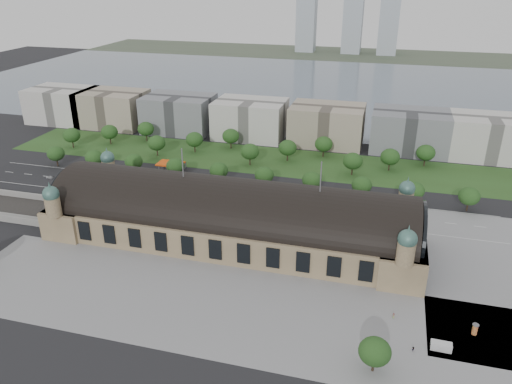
% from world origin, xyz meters
% --- Properties ---
extents(ground, '(900.00, 900.00, 0.00)m').
position_xyz_m(ground, '(0.00, 0.00, 0.00)').
color(ground, black).
rests_on(ground, ground).
extents(station, '(150.00, 48.40, 44.30)m').
position_xyz_m(station, '(0.00, 0.00, 10.28)').
color(station, tan).
rests_on(station, ground).
extents(track_cutting, '(70.00, 24.00, 3.10)m').
position_xyz_m(track_cutting, '(-110.00, -2.21, 0.70)').
color(track_cutting, black).
rests_on(track_cutting, ground).
extents(plaza_south, '(190.00, 48.00, 0.12)m').
position_xyz_m(plaza_south, '(10.00, -44.00, 0.00)').
color(plaza_south, gray).
rests_on(plaza_south, ground).
extents(plaza_east, '(56.00, 100.00, 0.12)m').
position_xyz_m(plaza_east, '(103.00, 0.00, 0.00)').
color(plaza_east, gray).
rests_on(plaza_east, ground).
extents(road_slab, '(260.00, 26.00, 0.10)m').
position_xyz_m(road_slab, '(-20.00, 38.00, 0.00)').
color(road_slab, black).
rests_on(road_slab, ground).
extents(grass_belt, '(300.00, 45.00, 0.10)m').
position_xyz_m(grass_belt, '(-15.00, 93.00, 0.00)').
color(grass_belt, '#2D4D1F').
rests_on(grass_belt, ground).
extents(petrol_station, '(14.00, 13.00, 5.05)m').
position_xyz_m(petrol_station, '(-53.91, 65.28, 2.95)').
color(petrol_station, '#E64C0D').
rests_on(petrol_station, ground).
extents(lake, '(700.00, 320.00, 0.08)m').
position_xyz_m(lake, '(0.00, 298.00, 0.00)').
color(lake, slate).
rests_on(lake, ground).
extents(far_shore, '(700.00, 120.00, 0.14)m').
position_xyz_m(far_shore, '(0.00, 498.00, 0.00)').
color(far_shore, '#44513D').
rests_on(far_shore, ground).
extents(far_tower_left, '(24.00, 24.00, 80.00)m').
position_xyz_m(far_tower_left, '(-60.00, 508.00, 40.00)').
color(far_tower_left, '#9EA8B2').
rests_on(far_tower_left, ground).
extents(far_tower_mid, '(24.00, 24.00, 85.00)m').
position_xyz_m(far_tower_mid, '(0.00, 508.00, 42.50)').
color(far_tower_mid, '#9EA8B2').
rests_on(far_tower_mid, ground).
extents(far_tower_right, '(24.00, 24.00, 75.00)m').
position_xyz_m(far_tower_right, '(45.00, 508.00, 37.50)').
color(far_tower_right, '#9EA8B2').
rests_on(far_tower_right, ground).
extents(office_0, '(45.00, 32.00, 24.00)m').
position_xyz_m(office_0, '(-170.00, 133.00, 12.00)').
color(office_0, beige).
rests_on(office_0, ground).
extents(office_1, '(45.00, 32.00, 24.00)m').
position_xyz_m(office_1, '(-130.00, 133.00, 12.00)').
color(office_1, tan).
rests_on(office_1, ground).
extents(office_2, '(45.00, 32.00, 24.00)m').
position_xyz_m(office_2, '(-80.00, 133.00, 12.00)').
color(office_2, slate).
rests_on(office_2, ground).
extents(office_3, '(45.00, 32.00, 24.00)m').
position_xyz_m(office_3, '(-30.00, 133.00, 12.00)').
color(office_3, beige).
rests_on(office_3, ground).
extents(office_4, '(45.00, 32.00, 24.00)m').
position_xyz_m(office_4, '(20.00, 133.00, 12.00)').
color(office_4, tan).
rests_on(office_4, ground).
extents(office_5, '(45.00, 32.00, 24.00)m').
position_xyz_m(office_5, '(70.00, 133.00, 12.00)').
color(office_5, slate).
rests_on(office_5, ground).
extents(office_6, '(45.00, 32.00, 24.00)m').
position_xyz_m(office_6, '(115.00, 133.00, 12.00)').
color(office_6, beige).
rests_on(office_6, ground).
extents(tree_row_0, '(9.60, 9.60, 11.52)m').
position_xyz_m(tree_row_0, '(-120.00, 53.00, 7.43)').
color(tree_row_0, '#2D2116').
rests_on(tree_row_0, ground).
extents(tree_row_1, '(9.60, 9.60, 11.52)m').
position_xyz_m(tree_row_1, '(-96.00, 53.00, 7.43)').
color(tree_row_1, '#2D2116').
rests_on(tree_row_1, ground).
extents(tree_row_2, '(9.60, 9.60, 11.52)m').
position_xyz_m(tree_row_2, '(-72.00, 53.00, 7.43)').
color(tree_row_2, '#2D2116').
rests_on(tree_row_2, ground).
extents(tree_row_3, '(9.60, 9.60, 11.52)m').
position_xyz_m(tree_row_3, '(-48.00, 53.00, 7.43)').
color(tree_row_3, '#2D2116').
rests_on(tree_row_3, ground).
extents(tree_row_4, '(9.60, 9.60, 11.52)m').
position_xyz_m(tree_row_4, '(-24.00, 53.00, 7.43)').
color(tree_row_4, '#2D2116').
rests_on(tree_row_4, ground).
extents(tree_row_5, '(9.60, 9.60, 11.52)m').
position_xyz_m(tree_row_5, '(0.00, 53.00, 7.43)').
color(tree_row_5, '#2D2116').
rests_on(tree_row_5, ground).
extents(tree_row_6, '(9.60, 9.60, 11.52)m').
position_xyz_m(tree_row_6, '(24.00, 53.00, 7.43)').
color(tree_row_6, '#2D2116').
rests_on(tree_row_6, ground).
extents(tree_row_7, '(9.60, 9.60, 11.52)m').
position_xyz_m(tree_row_7, '(48.00, 53.00, 7.43)').
color(tree_row_7, '#2D2116').
rests_on(tree_row_7, ground).
extents(tree_row_8, '(9.60, 9.60, 11.52)m').
position_xyz_m(tree_row_8, '(72.00, 53.00, 7.43)').
color(tree_row_8, '#2D2116').
rests_on(tree_row_8, ground).
extents(tree_row_9, '(9.60, 9.60, 11.52)m').
position_xyz_m(tree_row_9, '(96.00, 53.00, 7.43)').
color(tree_row_9, '#2D2116').
rests_on(tree_row_9, ground).
extents(tree_belt_0, '(10.40, 10.40, 12.48)m').
position_xyz_m(tree_belt_0, '(-130.00, 83.00, 8.05)').
color(tree_belt_0, '#2D2116').
rests_on(tree_belt_0, ground).
extents(tree_belt_1, '(10.40, 10.40, 12.48)m').
position_xyz_m(tree_belt_1, '(-111.00, 95.00, 8.05)').
color(tree_belt_1, '#2D2116').
rests_on(tree_belt_1, ground).
extents(tree_belt_2, '(10.40, 10.40, 12.48)m').
position_xyz_m(tree_belt_2, '(-92.00, 107.00, 8.05)').
color(tree_belt_2, '#2D2116').
rests_on(tree_belt_2, ground).
extents(tree_belt_3, '(10.40, 10.40, 12.48)m').
position_xyz_m(tree_belt_3, '(-73.00, 83.00, 8.05)').
color(tree_belt_3, '#2D2116').
rests_on(tree_belt_3, ground).
extents(tree_belt_4, '(10.40, 10.40, 12.48)m').
position_xyz_m(tree_belt_4, '(-54.00, 95.00, 8.05)').
color(tree_belt_4, '#2D2116').
rests_on(tree_belt_4, ground).
extents(tree_belt_5, '(10.40, 10.40, 12.48)m').
position_xyz_m(tree_belt_5, '(-35.00, 107.00, 8.05)').
color(tree_belt_5, '#2D2116').
rests_on(tree_belt_5, ground).
extents(tree_belt_6, '(10.40, 10.40, 12.48)m').
position_xyz_m(tree_belt_6, '(-16.00, 83.00, 8.05)').
color(tree_belt_6, '#2D2116').
rests_on(tree_belt_6, ground).
extents(tree_belt_7, '(10.40, 10.40, 12.48)m').
position_xyz_m(tree_belt_7, '(3.00, 95.00, 8.05)').
color(tree_belt_7, '#2D2116').
rests_on(tree_belt_7, ground).
extents(tree_belt_8, '(10.40, 10.40, 12.48)m').
position_xyz_m(tree_belt_8, '(22.00, 107.00, 8.05)').
color(tree_belt_8, '#2D2116').
rests_on(tree_belt_8, ground).
extents(tree_belt_9, '(10.40, 10.40, 12.48)m').
position_xyz_m(tree_belt_9, '(41.00, 83.00, 8.05)').
color(tree_belt_9, '#2D2116').
rests_on(tree_belt_9, ground).
extents(tree_belt_10, '(10.40, 10.40, 12.48)m').
position_xyz_m(tree_belt_10, '(60.00, 95.00, 8.05)').
color(tree_belt_10, '#2D2116').
rests_on(tree_belt_10, ground).
extents(tree_belt_11, '(10.40, 10.40, 12.48)m').
position_xyz_m(tree_belt_11, '(79.00, 107.00, 8.05)').
color(tree_belt_11, '#2D2116').
rests_on(tree_belt_11, ground).
extents(tree_plaza_s, '(9.00, 9.00, 10.64)m').
position_xyz_m(tree_plaza_s, '(60.00, -60.00, 6.80)').
color(tree_plaza_s, '#2D2116').
rests_on(tree_plaza_s, ground).
extents(traffic_car_0, '(4.02, 1.69, 1.36)m').
position_xyz_m(traffic_car_0, '(-113.15, 36.13, 0.68)').
color(traffic_car_0, '#B8B9BB').
rests_on(traffic_car_0, ground).
extents(traffic_car_1, '(4.32, 1.78, 1.39)m').
position_xyz_m(traffic_car_1, '(-70.76, 39.42, 0.70)').
color(traffic_car_1, '#9B9EA4').
rests_on(traffic_car_1, ground).
extents(traffic_car_2, '(5.88, 2.77, 1.62)m').
position_xyz_m(traffic_car_2, '(-45.32, 38.54, 0.81)').
color(traffic_car_2, black).
rests_on(traffic_car_2, ground).
extents(traffic_car_3, '(5.46, 2.79, 1.52)m').
position_xyz_m(traffic_car_3, '(-28.27, 47.10, 0.76)').
color(traffic_car_3, maroon).
rests_on(traffic_car_3, ground).
extents(traffic_car_4, '(4.59, 2.31, 1.50)m').
position_xyz_m(traffic_car_4, '(7.05, 29.19, 0.75)').
color(traffic_car_4, '#192848').
rests_on(traffic_car_4, ground).
extents(traffic_car_5, '(4.37, 1.66, 1.42)m').
position_xyz_m(traffic_car_5, '(51.43, 45.68, 0.71)').
color(traffic_car_5, '#54585B').
rests_on(traffic_car_5, ground).
extents(parked_car_0, '(4.20, 2.95, 1.31)m').
position_xyz_m(parked_car_0, '(-54.24, 23.20, 0.66)').
color(parked_car_0, black).
rests_on(parked_car_0, ground).
extents(parked_car_1, '(6.13, 5.30, 1.57)m').
position_xyz_m(parked_car_1, '(-72.83, 21.36, 0.78)').
color(parked_car_1, maroon).
rests_on(parked_car_1, ground).
extents(parked_car_2, '(5.31, 4.61, 1.47)m').
position_xyz_m(parked_car_2, '(-65.47, 22.18, 0.73)').
color(parked_car_2, '#1D1946').
rests_on(parked_car_2, ground).
extents(parked_car_3, '(4.96, 4.44, 1.63)m').
position_xyz_m(parked_car_3, '(-47.71, 21.69, 0.81)').
color(parked_car_3, '#5B5F63').
rests_on(parked_car_3, ground).
extents(parked_car_4, '(4.64, 3.01, 1.44)m').
position_xyz_m(parked_car_4, '(-46.47, 21.06, 0.72)').
color(parked_car_4, silver).
rests_on(parked_car_4, ground).
extents(parked_car_5, '(6.01, 4.95, 1.52)m').
position_xyz_m(parked_car_5, '(-30.42, 25.00, 0.76)').
color(parked_car_5, gray).
rests_on(parked_car_5, ground).
extents(parked_car_6, '(5.65, 4.59, 1.54)m').
position_xyz_m(parked_car_6, '(-31.80, 22.46, 0.77)').
color(parked_car_6, black).
rests_on(parked_car_6, ground).
extents(bus_west, '(13.35, 3.45, 3.70)m').
position_xyz_m(bus_west, '(-11.00, 27.00, 1.85)').
color(bus_west, red).
rests_on(bus_west, ground).
extents(bus_mid, '(11.19, 3.30, 3.08)m').
position_xyz_m(bus_mid, '(-2.55, 27.00, 1.54)').
color(bus_mid, silver).
rests_on(bus_mid, ground).
extents(bus_east, '(11.22, 3.44, 3.08)m').
position_xyz_m(bus_east, '(29.45, 32.00, 1.54)').
color(bus_east, beige).
rests_on(bus_east, ground).
extents(van_south, '(6.00, 2.50, 2.58)m').
position_xyz_m(van_south, '(78.42, -46.26, 1.23)').
color(van_south, silver).
rests_on(van_south, ground).
extents(advertising_column, '(1.95, 1.95, 3.70)m').
position_xyz_m(advertising_column, '(88.97, -36.46, 1.92)').
color(advertising_column, '#CF3358').
rests_on(advertising_column, ground).
extents(pedestrian_0, '(1.01, 0.80, 1.82)m').
position_xyz_m(pedestrian_0, '(65.10, -35.06, 0.91)').
color(pedestrian_0, gray).
rests_on(pedestrian_0, ground).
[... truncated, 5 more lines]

